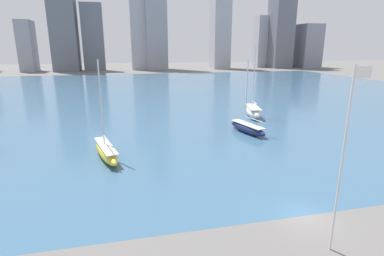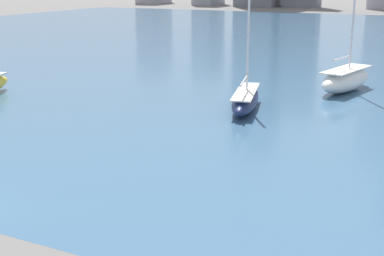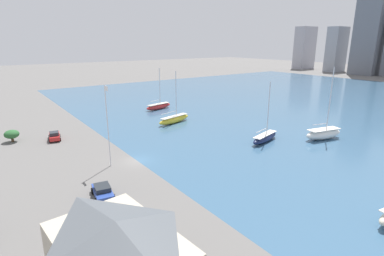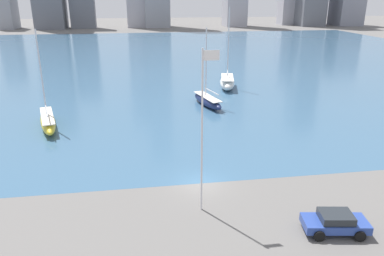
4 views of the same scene
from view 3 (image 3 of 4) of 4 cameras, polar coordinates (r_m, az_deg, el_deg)
name	(u,v)px [view 3 (image 3 of 4)]	position (r m, az deg, el deg)	size (l,w,h in m)	color
ground_plane	(137,161)	(49.05, -10.36, -6.18)	(500.00, 500.00, 0.00)	#605E5B
harbor_water	(356,107)	(99.82, 28.82, 3.45)	(180.00, 140.00, 0.00)	#385B7A
boat_shed	(118,250)	(26.07, -14.01, -21.64)	(12.48, 9.02, 5.18)	#B2A893
flag_pole	(108,123)	(45.96, -15.77, 0.84)	(1.24, 0.14, 12.52)	silver
yard_shrub	(12,134)	(66.33, -31.13, -1.04)	(2.63, 2.63, 2.33)	#4C3823
sailboat_red	(159,106)	(85.53, -6.38, 4.16)	(3.77, 9.00, 11.49)	#B72828
sailboat_white	(323,134)	(63.92, 23.75, -0.98)	(4.34, 8.65, 13.93)	white
sailboat_navy	(265,137)	(58.80, 13.72, -1.73)	(3.86, 8.75, 11.46)	#19234C
sailboat_yellow	(174,119)	(70.45, -3.39, 1.72)	(4.03, 9.76, 12.09)	yellow
parked_sedan_blue	(103,191)	(38.95, -16.67, -11.41)	(4.74, 2.84, 1.54)	#284293
parked_pickup_red	(54,136)	(64.03, -24.73, -1.35)	(4.86, 2.75, 1.69)	#B22323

